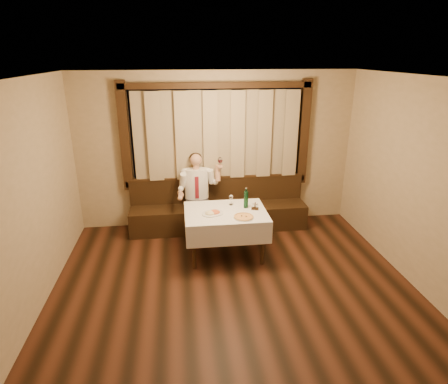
{
  "coord_description": "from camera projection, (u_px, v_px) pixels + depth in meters",
  "views": [
    {
      "loc": [
        -0.69,
        -3.6,
        3.06
      ],
      "look_at": [
        0.0,
        1.9,
        1.0
      ],
      "focal_mm": 30.0,
      "sensor_mm": 36.0,
      "label": 1
    }
  ],
  "objects": [
    {
      "name": "pasta_red",
      "position": [
        215.0,
        211.0,
        5.71
      ],
      "size": [
        0.27,
        0.27,
        0.09
      ],
      "rotation": [
        0.0,
        0.0,
        -0.14
      ],
      "color": "white",
      "rests_on": "dining_table"
    },
    {
      "name": "table_wine_glass",
      "position": [
        231.0,
        197.0,
        6.01
      ],
      "size": [
        0.07,
        0.07,
        0.18
      ],
      "rotation": [
        0.0,
        0.0,
        0.16
      ],
      "color": "white",
      "rests_on": "dining_table"
    },
    {
      "name": "pasta_cream",
      "position": [
        210.0,
        212.0,
        5.68
      ],
      "size": [
        0.26,
        0.26,
        0.09
      ],
      "rotation": [
        0.0,
        0.0,
        0.22
      ],
      "color": "white",
      "rests_on": "dining_table"
    },
    {
      "name": "seated_man",
      "position": [
        197.0,
        188.0,
        6.61
      ],
      "size": [
        0.79,
        0.59,
        1.44
      ],
      "color": "black",
      "rests_on": "ground"
    },
    {
      "name": "cruet_caddy",
      "position": [
        255.0,
        207.0,
        5.85
      ],
      "size": [
        0.12,
        0.09,
        0.12
      ],
      "rotation": [
        0.0,
        0.0,
        -0.34
      ],
      "color": "black",
      "rests_on": "dining_table"
    },
    {
      "name": "green_bottle",
      "position": [
        246.0,
        199.0,
        5.9
      ],
      "size": [
        0.07,
        0.07,
        0.33
      ],
      "rotation": [
        0.0,
        0.0,
        -0.33
      ],
      "color": "#0F4623",
      "rests_on": "dining_table"
    },
    {
      "name": "pizza",
      "position": [
        244.0,
        217.0,
        5.57
      ],
      "size": [
        0.31,
        0.31,
        0.03
      ],
      "rotation": [
        0.0,
        0.0,
        0.13
      ],
      "color": "white",
      "rests_on": "dining_table"
    },
    {
      "name": "room",
      "position": [
        233.0,
        181.0,
        4.87
      ],
      "size": [
        5.01,
        6.01,
        2.81
      ],
      "color": "black",
      "rests_on": "ground"
    },
    {
      "name": "banquette",
      "position": [
        218.0,
        212.0,
        6.92
      ],
      "size": [
        3.2,
        0.61,
        0.94
      ],
      "color": "black",
      "rests_on": "ground"
    },
    {
      "name": "dining_table",
      "position": [
        226.0,
        217.0,
        5.85
      ],
      "size": [
        1.27,
        0.97,
        0.76
      ],
      "color": "black",
      "rests_on": "ground"
    }
  ]
}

